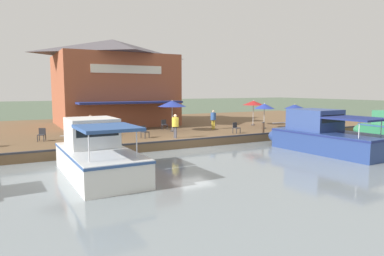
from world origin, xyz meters
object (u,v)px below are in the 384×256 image
(waterfront_restaurant, at_px, (114,82))
(motorboat_distant_upstream, at_px, (94,154))
(patio_umbrella_near_quay_edge, at_px, (172,104))
(cafe_chair_facing_river, at_px, (42,134))
(motorboat_outer_channel, at_px, (319,136))
(person_mid_patio, at_px, (175,123))
(patio_umbrella_by_entrance, at_px, (295,107))
(tree_downstream_bank, at_px, (76,86))
(person_at_quay_edge, at_px, (91,123))
(mooring_post, at_px, (263,128))
(cafe_chair_mid_patio, at_px, (164,124))
(cafe_chair_far_corner_seat, at_px, (236,127))
(cafe_chair_back_row_seat, at_px, (144,131))
(patio_umbrella_mid_patio_right, at_px, (253,103))
(person_near_entrance, at_px, (213,117))
(patio_umbrella_far_corner, at_px, (264,106))

(waterfront_restaurant, relative_size, motorboat_distant_upstream, 1.40)
(patio_umbrella_near_quay_edge, height_order, cafe_chair_facing_river, patio_umbrella_near_quay_edge)
(waterfront_restaurant, bearing_deg, motorboat_outer_channel, 24.97)
(cafe_chair_facing_river, relative_size, person_mid_patio, 0.51)
(patio_umbrella_by_entrance, height_order, tree_downstream_bank, tree_downstream_bank)
(motorboat_outer_channel, bearing_deg, person_at_quay_edge, -127.66)
(cafe_chair_facing_river, bearing_deg, motorboat_outer_channel, 59.84)
(mooring_post, relative_size, tree_downstream_bank, 0.16)
(cafe_chair_mid_patio, bearing_deg, cafe_chair_far_corner_seat, 38.85)
(motorboat_distant_upstream, bearing_deg, motorboat_outer_channel, 86.52)
(cafe_chair_back_row_seat, bearing_deg, patio_umbrella_mid_patio_right, 104.63)
(patio_umbrella_near_quay_edge, height_order, cafe_chair_far_corner_seat, patio_umbrella_near_quay_edge)
(tree_downstream_bank, bearing_deg, person_at_quay_edge, -5.03)
(patio_umbrella_by_entrance, bearing_deg, patio_umbrella_mid_patio_right, -166.53)
(person_at_quay_edge, bearing_deg, motorboat_outer_channel, 52.34)
(tree_downstream_bank, bearing_deg, patio_umbrella_by_entrance, 47.63)
(patio_umbrella_near_quay_edge, distance_m, patio_umbrella_by_entrance, 10.51)
(person_mid_patio, bearing_deg, waterfront_restaurant, -175.25)
(motorboat_outer_channel, bearing_deg, person_near_entrance, -167.62)
(patio_umbrella_far_corner, distance_m, cafe_chair_far_corner_seat, 4.68)
(patio_umbrella_far_corner, bearing_deg, patio_umbrella_by_entrance, 48.40)
(person_at_quay_edge, distance_m, tree_downstream_bank, 11.10)
(mooring_post, bearing_deg, person_near_entrance, -159.08)
(cafe_chair_far_corner_seat, xyz_separation_m, mooring_post, (1.24, 1.67, -0.02))
(patio_umbrella_near_quay_edge, bearing_deg, cafe_chair_mid_patio, -174.77)
(person_mid_patio, height_order, mooring_post, person_mid_patio)
(waterfront_restaurant, distance_m, tree_downstream_bank, 3.98)
(cafe_chair_facing_river, relative_size, person_at_quay_edge, 0.53)
(patio_umbrella_by_entrance, bearing_deg, cafe_chair_back_row_seat, -94.80)
(mooring_post, height_order, tree_downstream_bank, tree_downstream_bank)
(person_mid_patio, bearing_deg, cafe_chair_far_corner_seat, 91.70)
(mooring_post, bearing_deg, tree_downstream_bank, -143.97)
(person_mid_patio, bearing_deg, patio_umbrella_mid_patio_right, 112.83)
(patio_umbrella_mid_patio_right, xyz_separation_m, cafe_chair_mid_patio, (-0.68, -8.95, -1.65))
(tree_downstream_bank, bearing_deg, patio_umbrella_far_corner, 47.52)
(patio_umbrella_by_entrance, relative_size, person_at_quay_edge, 1.36)
(patio_umbrella_far_corner, bearing_deg, motorboat_outer_channel, -15.00)
(cafe_chair_facing_river, distance_m, tree_downstream_bank, 12.38)
(patio_umbrella_near_quay_edge, bearing_deg, waterfront_restaurant, -162.97)
(patio_umbrella_near_quay_edge, bearing_deg, patio_umbrella_by_entrance, 69.79)
(tree_downstream_bank, bearing_deg, patio_umbrella_near_quay_edge, 28.19)
(motorboat_distant_upstream, distance_m, tree_downstream_bank, 19.90)
(person_near_entrance, bearing_deg, cafe_chair_mid_patio, -112.73)
(waterfront_restaurant, xyz_separation_m, motorboat_distant_upstream, (17.02, -5.80, -3.77))
(cafe_chair_mid_patio, xyz_separation_m, cafe_chair_far_corner_seat, (4.87, 3.93, 0.00))
(person_at_quay_edge, bearing_deg, person_mid_patio, 55.59)
(cafe_chair_mid_patio, xyz_separation_m, motorboat_outer_channel, (11.14, 5.97, -0.06))
(patio_umbrella_near_quay_edge, xyz_separation_m, person_mid_patio, (3.68, -1.50, -1.20))
(person_near_entrance, bearing_deg, cafe_chair_back_row_seat, -72.55)
(cafe_chair_back_row_seat, height_order, motorboat_distant_upstream, motorboat_distant_upstream)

